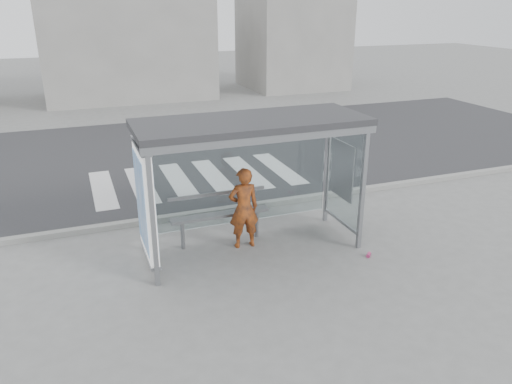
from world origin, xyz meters
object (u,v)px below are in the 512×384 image
at_px(bench, 220,214).
at_px(soda_can, 369,255).
at_px(bus_shelter, 232,154).
at_px(person, 244,208).

distance_m(bench, soda_can, 3.02).
bearing_deg(bus_shelter, soda_can, -26.31).
bearing_deg(soda_can, bench, 147.02).
xyz_separation_m(person, bench, (-0.39, 0.34, -0.22)).
relative_size(bus_shelter, soda_can, 31.24).
height_order(bench, soda_can, bench).
xyz_separation_m(bus_shelter, soda_can, (2.36, -1.17, -1.95)).
distance_m(person, bench, 0.56).
relative_size(bus_shelter, person, 2.58).
bearing_deg(soda_can, person, 148.77).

